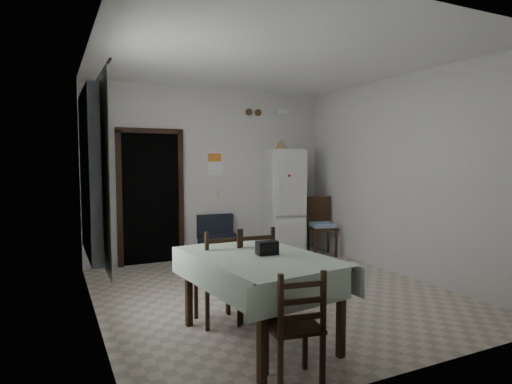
{
  "coord_description": "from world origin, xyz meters",
  "views": [
    {
      "loc": [
        -2.5,
        -4.68,
        1.69
      ],
      "look_at": [
        0.0,
        0.5,
        1.25
      ],
      "focal_mm": 30.0,
      "sensor_mm": 36.0,
      "label": 1
    }
  ],
  "objects_px": {
    "dining_table": "(258,298)",
    "dining_chair_near_head": "(294,325)",
    "navy_seat": "(220,238)",
    "dining_chair_far_left": "(218,275)",
    "corner_chair": "(322,226)",
    "fridge": "(282,202)",
    "dining_chair_far_right": "(250,272)"
  },
  "relations": [
    {
      "from": "dining_table",
      "to": "dining_chair_near_head",
      "type": "xyz_separation_m",
      "value": [
        -0.09,
        -0.79,
        0.04
      ]
    },
    {
      "from": "navy_seat",
      "to": "dining_chair_far_left",
      "type": "distance_m",
      "value": 2.71
    },
    {
      "from": "corner_chair",
      "to": "fridge",
      "type": "bearing_deg",
      "value": 158.05
    },
    {
      "from": "fridge",
      "to": "dining_chair_far_left",
      "type": "distance_m",
      "value": 3.36
    },
    {
      "from": "dining_chair_near_head",
      "to": "fridge",
      "type": "bearing_deg",
      "value": -108.83
    },
    {
      "from": "corner_chair",
      "to": "dining_chair_near_head",
      "type": "distance_m",
      "value": 4.39
    },
    {
      "from": "dining_table",
      "to": "dining_chair_far_right",
      "type": "relative_size",
      "value": 1.55
    },
    {
      "from": "dining_chair_far_left",
      "to": "dining_chair_far_right",
      "type": "xyz_separation_m",
      "value": [
        0.34,
        -0.06,
        0.0
      ]
    },
    {
      "from": "dining_table",
      "to": "corner_chair",
      "type": "bearing_deg",
      "value": 39.38
    },
    {
      "from": "fridge",
      "to": "navy_seat",
      "type": "distance_m",
      "value": 1.31
    },
    {
      "from": "dining_table",
      "to": "dining_chair_far_left",
      "type": "height_order",
      "value": "dining_chair_far_left"
    },
    {
      "from": "dining_chair_far_right",
      "to": "dining_chair_near_head",
      "type": "height_order",
      "value": "dining_chair_far_right"
    },
    {
      "from": "fridge",
      "to": "dining_table",
      "type": "distance_m",
      "value": 3.74
    },
    {
      "from": "navy_seat",
      "to": "dining_table",
      "type": "relative_size",
      "value": 0.48
    },
    {
      "from": "navy_seat",
      "to": "corner_chair",
      "type": "relative_size",
      "value": 0.73
    },
    {
      "from": "corner_chair",
      "to": "dining_chair_far_right",
      "type": "bearing_deg",
      "value": -124.11
    },
    {
      "from": "corner_chair",
      "to": "dining_chair_near_head",
      "type": "relative_size",
      "value": 1.15
    },
    {
      "from": "corner_chair",
      "to": "dining_chair_far_left",
      "type": "relative_size",
      "value": 1.04
    },
    {
      "from": "dining_table",
      "to": "dining_chair_far_left",
      "type": "distance_m",
      "value": 0.63
    },
    {
      "from": "dining_chair_far_left",
      "to": "navy_seat",
      "type": "bearing_deg",
      "value": -111.51
    },
    {
      "from": "fridge",
      "to": "dining_chair_far_right",
      "type": "bearing_deg",
      "value": -117.48
    },
    {
      "from": "fridge",
      "to": "dining_chair_far_left",
      "type": "relative_size",
      "value": 1.89
    },
    {
      "from": "fridge",
      "to": "dining_table",
      "type": "height_order",
      "value": "fridge"
    },
    {
      "from": "corner_chair",
      "to": "dining_chair_far_right",
      "type": "distance_m",
      "value": 3.23
    },
    {
      "from": "dining_table",
      "to": "dining_chair_near_head",
      "type": "distance_m",
      "value": 0.8
    },
    {
      "from": "fridge",
      "to": "dining_chair_far_right",
      "type": "relative_size",
      "value": 1.87
    },
    {
      "from": "dining_chair_near_head",
      "to": "corner_chair",
      "type": "bearing_deg",
      "value": -118.02
    },
    {
      "from": "corner_chair",
      "to": "dining_table",
      "type": "bearing_deg",
      "value": -119.64
    },
    {
      "from": "fridge",
      "to": "navy_seat",
      "type": "xyz_separation_m",
      "value": [
        -1.19,
        0.0,
        -0.56
      ]
    },
    {
      "from": "navy_seat",
      "to": "dining_chair_far_right",
      "type": "distance_m",
      "value": 2.66
    },
    {
      "from": "dining_chair_far_right",
      "to": "dining_chair_near_head",
      "type": "xyz_separation_m",
      "value": [
        -0.26,
        -1.33,
        -0.05
      ]
    },
    {
      "from": "navy_seat",
      "to": "dining_chair_far_left",
      "type": "relative_size",
      "value": 0.76
    }
  ]
}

